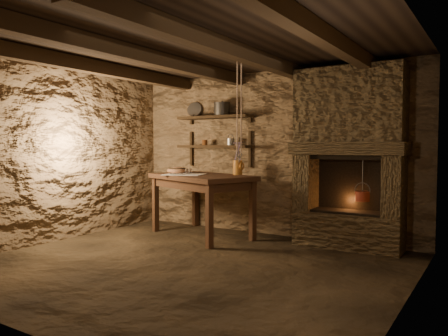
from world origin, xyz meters
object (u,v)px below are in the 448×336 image
Objects in this scene: red_pot at (362,195)px; wooden_bowl at (177,171)px; work_table at (202,203)px; iron_stockpot at (222,110)px; stoneware_jug at (238,161)px.

wooden_bowl is at bearing -174.88° from red_pot.
iron_stockpot reaches higher than work_table.
wooden_bowl reaches higher than work_table.
stoneware_jug is at bearing -26.23° from iron_stockpot.
wooden_bowl is at bearing -147.79° from iron_stockpot.
work_table is 3.28× the size of red_pot.
wooden_bowl is 0.59× the size of red_pot.
stoneware_jug is (0.44, 0.28, 0.62)m from work_table.
iron_stockpot is (0.58, 0.37, 0.93)m from wooden_bowl.
red_pot reaches higher than wooden_bowl.
wooden_bowl is at bearing -172.28° from work_table.
red_pot is (2.16, -0.12, -1.17)m from iron_stockpot.
work_table is 1.46m from iron_stockpot.
wooden_bowl is 1.16m from iron_stockpot.
work_table is 7.45× the size of iron_stockpot.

